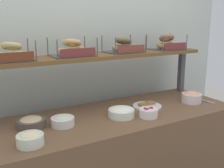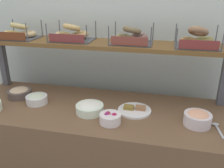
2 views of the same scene
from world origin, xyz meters
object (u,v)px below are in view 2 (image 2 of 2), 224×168
bowl_lox_spread (198,118)px  bowl_cream_cheese (90,108)px  bagel_basket_sesame (72,34)px  bagel_basket_plain (20,33)px  bagel_basket_poppy (131,37)px  bowl_hummus (19,92)px  bagel_basket_everything (197,40)px  serving_plate_white (134,110)px  serving_spoon_near_plate (217,127)px  bowl_scallion_spread (37,99)px  bowl_beet_salad (110,118)px

bowl_lox_spread → bowl_cream_cheese: size_ratio=0.88×
bagel_basket_sesame → bowl_lox_spread: bearing=-19.8°
bagel_basket_plain → bagel_basket_poppy: same height
bowl_cream_cheese → bowl_hummus: bearing=168.6°
bowl_lox_spread → bowl_cream_cheese: bowl_lox_spread is taller
bagel_basket_everything → serving_plate_white: bearing=-148.4°
serving_spoon_near_plate → bagel_basket_plain: size_ratio=0.61×
bowl_lox_spread → bowl_scallion_spread: (-1.15, 0.06, -0.01)m
bowl_beet_salad → bagel_basket_plain: bagel_basket_plain is taller
bowl_cream_cheese → serving_plate_white: 0.32m
bowl_cream_cheese → serving_plate_white: bowl_cream_cheese is taller
bagel_basket_poppy → serving_plate_white: bearing=-73.8°
serving_spoon_near_plate → bagel_basket_everything: size_ratio=0.59×
bowl_hummus → bagel_basket_sesame: (0.39, 0.21, 0.44)m
bowl_lox_spread → serving_plate_white: bowl_lox_spread is taller
bowl_hummus → bagel_basket_plain: 0.48m
serving_spoon_near_plate → bagel_basket_sesame: (-1.07, 0.36, 0.47)m
bowl_lox_spread → bowl_scallion_spread: bowl_lox_spread is taller
bowl_hummus → bowl_cream_cheese: bearing=-11.4°
bowl_cream_cheese → bowl_scallion_spread: (-0.44, 0.05, 0.00)m
bagel_basket_plain → bagel_basket_sesame: 0.44m
bowl_hummus → bagel_basket_plain: (-0.05, 0.20, 0.44)m
bowl_scallion_spread → bagel_basket_poppy: size_ratio=0.52×
bagel_basket_sesame → bagel_basket_everything: 0.93m
bagel_basket_plain → bagel_basket_everything: (1.37, 0.00, 0.00)m
bowl_cream_cheese → serving_spoon_near_plate: bearing=-1.5°
serving_plate_white → bagel_basket_sesame: 0.76m
bowl_lox_spread → serving_plate_white: size_ratio=0.73×
bowl_hummus → serving_plate_white: (0.93, -0.04, -0.03)m
serving_plate_white → bagel_basket_sesame: bearing=155.0°
bowl_cream_cheese → bagel_basket_sesame: bearing=125.0°
bagel_basket_everything → bowl_hummus: bearing=-171.5°
bowl_beet_salad → serving_spoon_near_plate: size_ratio=0.79×
bagel_basket_poppy → bagel_basket_plain: bearing=-178.9°
bowl_scallion_spread → bagel_basket_everything: (1.12, 0.27, 0.44)m
bowl_cream_cheese → bagel_basket_everything: bearing=25.2°
bowl_lox_spread → bowl_cream_cheese: (-0.72, 0.00, -0.01)m
bowl_beet_salad → serving_plate_white: size_ratio=0.59×
bowl_hummus → bowl_scallion_spread: bearing=-21.0°
bagel_basket_poppy → bowl_beet_salad: bearing=-97.5°
bagel_basket_sesame → bagel_basket_poppy: (0.47, 0.00, -0.00)m
bagel_basket_everything → bagel_basket_plain: bearing=-180.0°
serving_spoon_near_plate → bagel_basket_plain: bagel_basket_plain is taller
bowl_hummus → bowl_lox_spread: bearing=-5.6°
bowl_cream_cheese → bagel_basket_poppy: size_ratio=0.64×
bowl_hummus → bagel_basket_plain: bagel_basket_plain is taller
serving_plate_white → serving_spoon_near_plate: size_ratio=1.34×
bowl_lox_spread → bagel_basket_sesame: bagel_basket_sesame is taller
bowl_lox_spread → serving_plate_white: (-0.41, 0.09, -0.04)m
bagel_basket_plain → bowl_scallion_spread: bearing=-47.7°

